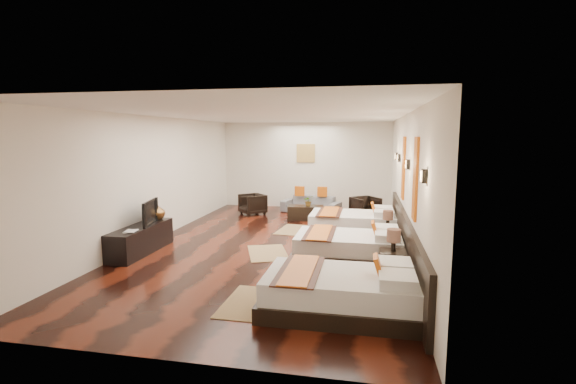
% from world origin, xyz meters
% --- Properties ---
extents(floor, '(5.50, 9.50, 0.01)m').
position_xyz_m(floor, '(0.00, 0.00, 0.00)').
color(floor, black).
rests_on(floor, ground).
extents(ceiling, '(5.50, 9.50, 0.01)m').
position_xyz_m(ceiling, '(0.00, 0.00, 2.80)').
color(ceiling, white).
rests_on(ceiling, floor).
extents(back_wall, '(5.50, 0.01, 2.80)m').
position_xyz_m(back_wall, '(0.00, 4.75, 1.40)').
color(back_wall, silver).
rests_on(back_wall, floor).
extents(left_wall, '(0.01, 9.50, 2.80)m').
position_xyz_m(left_wall, '(-2.75, 0.00, 1.40)').
color(left_wall, silver).
rests_on(left_wall, floor).
extents(right_wall, '(0.01, 9.50, 2.80)m').
position_xyz_m(right_wall, '(2.75, 0.00, 1.40)').
color(right_wall, silver).
rests_on(right_wall, floor).
extents(headboard_panel, '(0.08, 6.60, 0.90)m').
position_xyz_m(headboard_panel, '(2.71, -0.80, 0.45)').
color(headboard_panel, black).
rests_on(headboard_panel, floor).
extents(bed_near, '(2.11, 1.33, 0.81)m').
position_xyz_m(bed_near, '(1.70, -3.16, 0.28)').
color(bed_near, black).
rests_on(bed_near, floor).
extents(bed_mid, '(2.06, 1.29, 0.78)m').
position_xyz_m(bed_mid, '(1.70, -0.87, 0.27)').
color(bed_mid, black).
rests_on(bed_mid, floor).
extents(bed_far, '(2.09, 1.32, 0.80)m').
position_xyz_m(bed_far, '(1.70, 1.27, 0.27)').
color(bed_far, black).
rests_on(bed_far, floor).
extents(nightstand_a, '(0.43, 0.43, 0.84)m').
position_xyz_m(nightstand_a, '(2.44, -1.72, 0.30)').
color(nightstand_a, black).
rests_on(nightstand_a, floor).
extents(nightstand_b, '(0.40, 0.40, 0.80)m').
position_xyz_m(nightstand_b, '(2.44, 0.25, 0.28)').
color(nightstand_b, black).
rests_on(nightstand_b, floor).
extents(jute_mat_near, '(0.77, 1.21, 0.01)m').
position_xyz_m(jute_mat_near, '(0.41, -3.13, 0.01)').
color(jute_mat_near, olive).
rests_on(jute_mat_near, floor).
extents(jute_mat_mid, '(1.12, 1.38, 0.01)m').
position_xyz_m(jute_mat_mid, '(0.05, -0.67, 0.01)').
color(jute_mat_mid, olive).
rests_on(jute_mat_mid, floor).
extents(jute_mat_far, '(0.87, 1.27, 0.01)m').
position_xyz_m(jute_mat_far, '(0.22, 1.44, 0.01)').
color(jute_mat_far, olive).
rests_on(jute_mat_far, floor).
extents(tv_console, '(0.50, 1.80, 0.55)m').
position_xyz_m(tv_console, '(-2.50, -1.12, 0.28)').
color(tv_console, black).
rests_on(tv_console, floor).
extents(tv, '(0.29, 0.88, 0.51)m').
position_xyz_m(tv, '(-2.45, -0.95, 0.80)').
color(tv, black).
rests_on(tv, tv_console).
extents(book, '(0.27, 0.32, 0.03)m').
position_xyz_m(book, '(-2.50, -1.64, 0.56)').
color(book, black).
rests_on(book, tv_console).
extents(figurine, '(0.43, 0.43, 0.37)m').
position_xyz_m(figurine, '(-2.50, -0.44, 0.74)').
color(figurine, brown).
rests_on(figurine, tv_console).
extents(sofa, '(1.91, 1.14, 0.52)m').
position_xyz_m(sofa, '(0.31, 3.80, 0.26)').
color(sofa, slate).
rests_on(sofa, floor).
extents(armchair_left, '(0.96, 0.96, 0.63)m').
position_xyz_m(armchair_left, '(-1.39, 3.23, 0.31)').
color(armchair_left, black).
rests_on(armchair_left, floor).
extents(armchair_right, '(0.96, 0.97, 0.64)m').
position_xyz_m(armchair_right, '(1.96, 3.23, 0.32)').
color(armchair_right, black).
rests_on(armchair_right, floor).
extents(coffee_table, '(1.05, 0.60, 0.40)m').
position_xyz_m(coffee_table, '(0.31, 2.75, 0.20)').
color(coffee_table, black).
rests_on(coffee_table, floor).
extents(table_plant, '(0.32, 0.30, 0.30)m').
position_xyz_m(table_plant, '(0.39, 2.73, 0.55)').
color(table_plant, '#235C1E').
rests_on(table_plant, coffee_table).
extents(orange_panel_a, '(0.04, 0.40, 1.30)m').
position_xyz_m(orange_panel_a, '(2.73, -1.90, 1.70)').
color(orange_panel_a, '#D86014').
rests_on(orange_panel_a, right_wall).
extents(orange_panel_b, '(0.04, 0.40, 1.30)m').
position_xyz_m(orange_panel_b, '(2.73, 0.30, 1.70)').
color(orange_panel_b, '#D86014').
rests_on(orange_panel_b, right_wall).
extents(sconce_near, '(0.07, 0.12, 0.18)m').
position_xyz_m(sconce_near, '(2.70, -3.00, 1.85)').
color(sconce_near, black).
rests_on(sconce_near, right_wall).
extents(sconce_mid, '(0.07, 0.12, 0.18)m').
position_xyz_m(sconce_mid, '(2.70, -0.80, 1.85)').
color(sconce_mid, black).
rests_on(sconce_mid, right_wall).
extents(sconce_far, '(0.07, 0.12, 0.18)m').
position_xyz_m(sconce_far, '(2.70, 1.40, 1.85)').
color(sconce_far, black).
rests_on(sconce_far, right_wall).
extents(sconce_lounge, '(0.07, 0.12, 0.18)m').
position_xyz_m(sconce_lounge, '(2.70, 2.30, 1.85)').
color(sconce_lounge, black).
rests_on(sconce_lounge, right_wall).
extents(gold_artwork, '(0.60, 0.04, 0.60)m').
position_xyz_m(gold_artwork, '(0.00, 4.73, 1.80)').
color(gold_artwork, '#AD873F').
rests_on(gold_artwork, back_wall).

